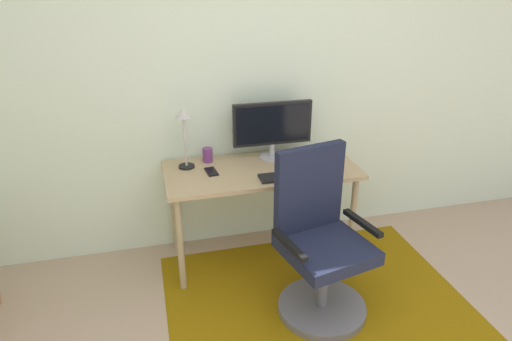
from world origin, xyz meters
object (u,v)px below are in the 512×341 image
Objects in this scene: office_chair at (320,251)px; desk_lamp at (184,126)px; computer_mouse at (338,167)px; desk at (261,178)px; monitor at (272,126)px; coffee_cup at (208,155)px; keyboard at (291,176)px; cell_phone at (211,172)px.

desk_lamp is at bearing 119.67° from office_chair.
computer_mouse is 0.10× the size of office_chair.
desk is at bearing 162.66° from computer_mouse.
computer_mouse is (0.38, -0.32, -0.23)m from monitor.
monitor is at bearing -5.41° from coffee_cup.
desk_lamp reaches higher than keyboard.
monitor reaches higher than coffee_cup.
computer_mouse is 0.74× the size of cell_phone.
computer_mouse is 0.86m from cell_phone.
office_chair is (-0.30, -0.47, -0.32)m from computer_mouse.
monitor reaches higher than desk.
cell_phone is at bearing -39.23° from desk_lamp.
keyboard is 0.54m from cell_phone.
desk is 0.26m from keyboard.
cell_phone is at bearing -91.85° from coffee_cup.
desk is 0.36m from cell_phone.
computer_mouse is at bearing -17.34° from desk.
keyboard is (0.03, -0.35, -0.24)m from monitor.
desk_lamp reaches higher than coffee_cup.
coffee_cup reaches higher than cell_phone.
cell_phone is (-0.35, 0.01, 0.08)m from desk.
keyboard is 0.64m from coffee_cup.
office_chair is at bearing -83.97° from keyboard.
desk is 0.70m from office_chair.
office_chair reaches higher than keyboard.
cell_phone is 0.90m from office_chair.
keyboard is 0.41× the size of office_chair.
coffee_cup is at bearing 110.22° from office_chair.
coffee_cup reaches higher than keyboard.
keyboard is at bearing -26.67° from desk_lamp.
desk_lamp is at bearing 164.56° from desk.
monitor is at bearing 2.28° from desk_lamp.
keyboard is 3.07× the size of cell_phone.
desk_lamp reaches higher than cell_phone.
coffee_cup is at bearing 148.71° from desk.
cell_phone is at bearing 168.67° from computer_mouse.
desk is 9.49× the size of cell_phone.
monitor reaches higher than computer_mouse.
monitor is 1.33× the size of keyboard.
desk_lamp is at bearing -156.56° from coffee_cup.
computer_mouse is at bearing -17.19° from cell_phone.
desk is 1.28× the size of office_chair.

